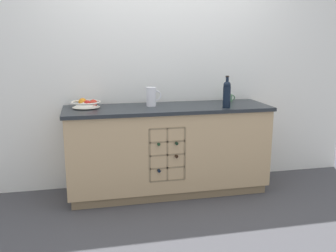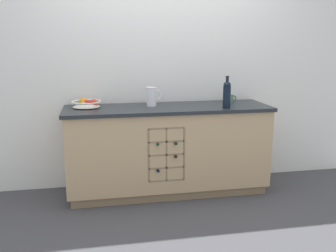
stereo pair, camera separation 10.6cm
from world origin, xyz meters
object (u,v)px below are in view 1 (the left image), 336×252
fruit_bowl (86,104)px  white_pitcher (151,96)px  standing_wine_bottle (227,94)px  ceramic_mug (229,98)px

fruit_bowl → white_pitcher: (0.64, -0.03, 0.06)m
standing_wine_bottle → fruit_bowl: bearing=168.0°
fruit_bowl → standing_wine_bottle: 1.37m
ceramic_mug → standing_wine_bottle: size_ratio=0.35×
ceramic_mug → white_pitcher: bearing=-173.6°
ceramic_mug → standing_wine_bottle: standing_wine_bottle is taller
fruit_bowl → white_pitcher: size_ratio=1.52×
fruit_bowl → ceramic_mug: 1.51m
ceramic_mug → standing_wine_bottle: bearing=-115.3°
fruit_bowl → white_pitcher: bearing=-2.5°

